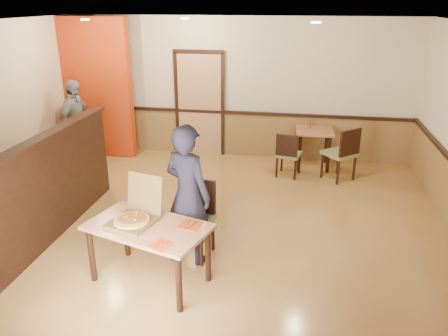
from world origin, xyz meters
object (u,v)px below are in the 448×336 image
object	(u,v)px
side_table	(314,139)
main_table	(148,234)
diner_chair	(194,215)
side_chair_right	(343,152)
passerby	(76,124)
diner	(188,195)
side_chair_left	(288,153)
pizza_box	(134,217)
condiment	(310,124)

from	to	relation	value
side_table	main_table	bearing A→B (deg)	-114.59
diner_chair	side_table	bearing A→B (deg)	75.56
side_table	side_chair_right	bearing A→B (deg)	-50.52
side_table	passerby	xyz separation A→B (m)	(-4.53, -0.74, 0.27)
side_table	diner_chair	bearing A→B (deg)	-113.97
diner	side_chair_left	bearing A→B (deg)	-84.72
side_chair_left	side_chair_right	world-z (taller)	side_chair_right
diner	diner_chair	bearing A→B (deg)	-78.00
side_chair_left	pizza_box	bearing A→B (deg)	77.62
side_chair_left	diner	size ratio (longest dim) A/B	0.48
diner_chair	passerby	distance (m)	4.05
side_chair_right	side_table	xyz separation A→B (m)	(-0.50, 0.61, 0.03)
side_chair_right	passerby	distance (m)	5.04
diner_chair	pizza_box	bearing A→B (deg)	-120.46
side_chair_left	condiment	xyz separation A→B (m)	(0.36, 0.72, 0.37)
passerby	main_table	bearing A→B (deg)	-132.93
diner	side_chair_right	bearing A→B (deg)	-99.09
passerby	condiment	size ratio (longest dim) A/B	11.52
diner_chair	side_table	world-z (taller)	diner_chair
side_chair_left	passerby	xyz separation A→B (m)	(-4.07, -0.13, 0.39)
diner_chair	diner	world-z (taller)	diner
diner_chair	side_chair_right	bearing A→B (deg)	63.95
main_table	side_chair_left	world-z (taller)	side_chair_left
main_table	diner	size ratio (longest dim) A/B	0.86
diner_chair	side_chair_left	size ratio (longest dim) A/B	1.16
diner_chair	main_table	bearing A→B (deg)	-108.06
diner_chair	side_chair_left	bearing A→B (deg)	78.88
main_table	side_chair_right	xyz separation A→B (m)	(2.39, 3.53, -0.08)
main_table	diner_chair	distance (m)	0.79
side_chair_right	passerby	xyz separation A→B (m)	(-5.03, -0.13, 0.31)
condiment	diner	bearing A→B (deg)	-111.60
side_table	side_chair_left	bearing A→B (deg)	-127.17
main_table	pizza_box	bearing A→B (deg)	179.74
side_chair_left	passerby	size ratio (longest dim) A/B	0.50
side_chair_left	passerby	bearing A→B (deg)	14.23
side_chair_right	side_chair_left	bearing A→B (deg)	-41.01
side_table	diner	distance (m)	3.93
pizza_box	diner_chair	bearing A→B (deg)	65.09
side_chair_right	side_table	size ratio (longest dim) A/B	1.32
side_table	passerby	bearing A→B (deg)	-170.72
main_table	condiment	bearing A→B (deg)	84.40
passerby	diner	bearing A→B (deg)	-124.63
diner	passerby	bearing A→B (deg)	-18.26
side_chair_left	condiment	bearing A→B (deg)	-104.26
diner_chair	side_table	size ratio (longest dim) A/B	1.30
passerby	pizza_box	bearing A→B (deg)	-134.35
side_chair_left	diner	world-z (taller)	diner
passerby	condiment	xyz separation A→B (m)	(4.43, 0.85, -0.02)
side_chair_left	side_chair_right	xyz separation A→B (m)	(0.96, 0.01, 0.08)
diner	passerby	distance (m)	4.11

